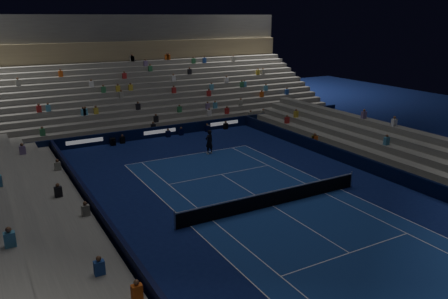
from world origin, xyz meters
TOP-DOWN VIEW (x-y plane):
  - ground at (0.00, 0.00)m, footprint 90.00×90.00m
  - court_surface at (0.00, 0.00)m, footprint 10.97×23.77m
  - sponsor_barrier_far at (0.00, 18.50)m, footprint 44.00×0.25m
  - sponsor_barrier_east at (9.70, 0.00)m, footprint 0.25×37.00m
  - sponsor_barrier_west at (-9.70, 0.00)m, footprint 0.25×37.00m
  - grandstand_main at (0.00, 27.90)m, footprint 44.00×15.20m
  - grandstand_east at (13.17, 0.00)m, footprint 5.00×37.00m
  - grandstand_west at (-13.17, 0.00)m, footprint 5.00×37.00m
  - tennis_net at (0.00, 0.00)m, footprint 12.90×0.10m
  - tennis_player at (1.61, 11.36)m, footprint 0.84×0.64m
  - broadcast_camera at (-4.68, 17.85)m, footprint 0.52×0.95m

SIDE VIEW (x-z plane):
  - ground at x=0.00m, z-range 0.00..0.00m
  - court_surface at x=0.00m, z-range 0.00..0.01m
  - broadcast_camera at x=-4.68m, z-range 0.01..0.63m
  - sponsor_barrier_far at x=0.00m, z-range 0.00..1.00m
  - sponsor_barrier_east at x=9.70m, z-range 0.00..1.00m
  - sponsor_barrier_west at x=-9.70m, z-range 0.00..1.00m
  - tennis_net at x=0.00m, z-range -0.05..1.05m
  - grandstand_east at x=13.17m, z-range -0.33..2.17m
  - grandstand_west at x=-13.17m, z-range -0.33..2.17m
  - tennis_player at x=1.61m, z-range 0.00..2.05m
  - grandstand_main at x=0.00m, z-range -2.22..8.98m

